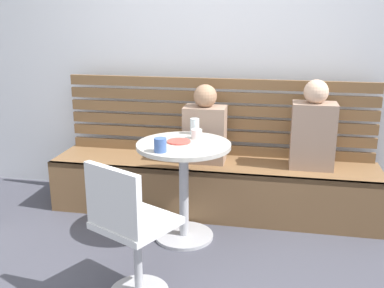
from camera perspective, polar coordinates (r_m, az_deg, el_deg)
The scene contains 11 objects.
back_wall at distance 3.98m, azimuth 3.76°, elevation 13.62°, with size 5.20×0.10×2.90m, color silver.
booth_bench at distance 3.81m, azimuth 2.56°, elevation -5.47°, with size 2.70×0.52×0.44m.
booth_backrest at distance 3.87m, azimuth 3.20°, elevation 3.51°, with size 2.65×0.04×0.67m.
cafe_table at distance 3.27m, azimuth -1.05°, elevation -3.65°, with size 0.68×0.68×0.74m.
white_chair at distance 2.61m, azimuth -8.06°, elevation -10.45°, with size 0.54×0.54×0.85m.
person_adult at distance 3.65m, azimuth 15.15°, elevation 1.80°, with size 0.34×0.22×0.71m.
person_child_left at distance 3.69m, azimuth 1.65°, elevation 2.03°, with size 0.34×0.22×0.65m.
cup_glass_tall at distance 3.44m, azimuth 0.35°, elevation 2.28°, with size 0.07×0.07×0.12m, color silver.
cup_ceramic_white at distance 3.31m, azimuth 0.60°, elevation 1.29°, with size 0.08×0.08×0.07m, color white.
cup_mug_blue at distance 3.00m, azimuth -4.06°, elevation -0.14°, with size 0.08×0.08×0.10m, color #3D5B9E.
plate_small at distance 3.22m, azimuth -1.68°, elevation 0.32°, with size 0.17×0.17×0.01m, color #DB4C42.
Camera 1 is at (0.51, -2.31, 1.63)m, focal length 41.98 mm.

